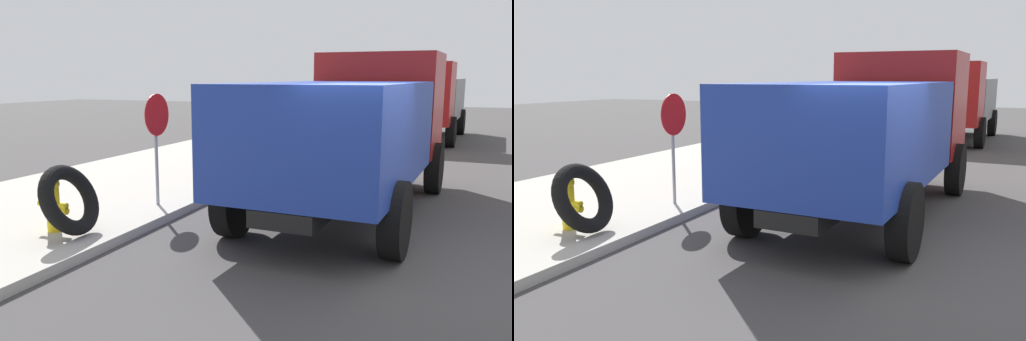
# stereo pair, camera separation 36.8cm
# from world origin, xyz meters

# --- Properties ---
(ground_plane) EXTENTS (80.00, 80.00, 0.00)m
(ground_plane) POSITION_xyz_m (0.00, 0.00, 0.00)
(ground_plane) COLOR #423F3F
(sidewalk_curb) EXTENTS (36.00, 5.00, 0.15)m
(sidewalk_curb) POSITION_xyz_m (0.00, 6.50, 0.07)
(sidewalk_curb) COLOR #ADA89E
(sidewalk_curb) RESTS_ON ground
(fire_hydrant) EXTENTS (0.24, 0.53, 0.86)m
(fire_hydrant) POSITION_xyz_m (-0.99, 5.05, 0.61)
(fire_hydrant) COLOR yellow
(fire_hydrant) RESTS_ON sidewalk_curb
(loose_tire) EXTENTS (1.14, 0.73, 1.09)m
(loose_tire) POSITION_xyz_m (-1.07, 4.66, 0.70)
(loose_tire) COLOR black
(loose_tire) RESTS_ON sidewalk_curb
(stop_sign) EXTENTS (0.76, 0.08, 2.04)m
(stop_sign) POSITION_xyz_m (1.09, 4.52, 1.56)
(stop_sign) COLOR gray
(stop_sign) RESTS_ON sidewalk_curb
(dump_truck_blue) EXTENTS (7.10, 3.03, 3.00)m
(dump_truck_blue) POSITION_xyz_m (2.72, 1.26, 1.61)
(dump_truck_blue) COLOR #1E3899
(dump_truck_blue) RESTS_ON ground
(dump_truck_gray) EXTENTS (7.11, 3.06, 3.00)m
(dump_truck_gray) POSITION_xyz_m (15.07, 1.08, 1.61)
(dump_truck_gray) COLOR slate
(dump_truck_gray) RESTS_ON ground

